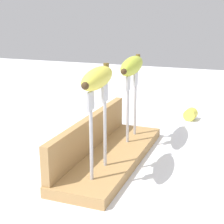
% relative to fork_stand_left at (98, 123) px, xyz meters
% --- Properties ---
extents(ground_plane, '(3.00, 3.00, 0.00)m').
position_rel_fork_stand_left_xyz_m(ground_plane, '(0.11, 0.01, -0.13)').
color(ground_plane, silver).
extents(wooden_board, '(0.43, 0.13, 0.02)m').
position_rel_fork_stand_left_xyz_m(wooden_board, '(0.11, 0.01, -0.12)').
color(wooden_board, '#A87F4C').
rests_on(wooden_board, ground).
extents(board_backstop, '(0.42, 0.02, 0.08)m').
position_rel_fork_stand_left_xyz_m(board_backstop, '(0.11, 0.07, -0.07)').
color(board_backstop, '#A87F4C').
rests_on(board_backstop, wooden_board).
extents(fork_stand_left, '(0.10, 0.01, 0.18)m').
position_rel_fork_stand_left_xyz_m(fork_stand_left, '(0.00, 0.00, 0.00)').
color(fork_stand_left, '#B2B2B7').
rests_on(fork_stand_left, wooden_board).
extents(fork_stand_right, '(0.09, 0.01, 0.17)m').
position_rel_fork_stand_left_xyz_m(fork_stand_right, '(0.22, -0.00, -0.01)').
color(fork_stand_right, '#B2B2B7').
rests_on(fork_stand_right, wooden_board).
extents(banana_raised_left, '(0.17, 0.06, 0.04)m').
position_rel_fork_stand_left_xyz_m(banana_raised_left, '(-0.00, -0.00, 0.09)').
color(banana_raised_left, '#DBD147').
rests_on(banana_raised_left, fork_stand_left).
extents(banana_raised_right, '(0.20, 0.06, 0.04)m').
position_rel_fork_stand_left_xyz_m(banana_raised_right, '(0.22, -0.00, 0.08)').
color(banana_raised_right, '#B2C138').
rests_on(banana_raised_right, fork_stand_right).
extents(banana_chunk_near, '(0.04, 0.04, 0.04)m').
position_rel_fork_stand_left_xyz_m(banana_chunk_near, '(0.52, -0.11, -0.11)').
color(banana_chunk_near, '#DBD147').
rests_on(banana_chunk_near, ground).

